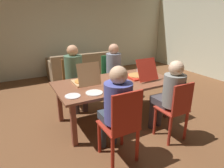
{
  "coord_description": "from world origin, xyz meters",
  "views": [
    {
      "loc": [
        -1.54,
        -2.76,
        1.8
      ],
      "look_at": [
        0.0,
        0.1,
        0.65
      ],
      "focal_mm": 31.08,
      "sensor_mm": 36.0,
      "label": 1
    }
  ],
  "objects_px": {
    "drinking_glass_1": "(139,69)",
    "pizza_box_1": "(139,75)",
    "dining_table": "(115,86)",
    "chair_3": "(176,110)",
    "person_1": "(75,72)",
    "plate_1": "(116,79)",
    "plate_0": "(94,93)",
    "couch": "(82,68)",
    "person_3": "(170,93)",
    "drinking_glass_0": "(123,85)",
    "chair_2": "(112,74)",
    "plate_2": "(73,96)",
    "pizza_box_0": "(85,81)",
    "chair_1": "(73,81)",
    "chair_0": "(122,125)",
    "person_0": "(116,105)",
    "person_2": "(115,67)"
  },
  "relations": [
    {
      "from": "drinking_glass_1",
      "to": "pizza_box_1",
      "type": "bearing_deg",
      "value": -125.03
    },
    {
      "from": "dining_table",
      "to": "chair_3",
      "type": "relative_size",
      "value": 2.16
    },
    {
      "from": "person_1",
      "to": "plate_1",
      "type": "xyz_separation_m",
      "value": [
        0.52,
        -0.72,
        -0.02
      ]
    },
    {
      "from": "plate_0",
      "to": "couch",
      "type": "xyz_separation_m",
      "value": [
        0.86,
        3.0,
        -0.44
      ]
    },
    {
      "from": "person_3",
      "to": "plate_1",
      "type": "distance_m",
      "value": 0.99
    },
    {
      "from": "person_3",
      "to": "pizza_box_1",
      "type": "bearing_deg",
      "value": 88.7
    },
    {
      "from": "pizza_box_1",
      "to": "drinking_glass_0",
      "type": "xyz_separation_m",
      "value": [
        -0.54,
        -0.33,
        0.0
      ]
    },
    {
      "from": "chair_2",
      "to": "drinking_glass_1",
      "type": "relative_size",
      "value": 8.94
    },
    {
      "from": "person_3",
      "to": "plate_2",
      "type": "bearing_deg",
      "value": 157.69
    },
    {
      "from": "chair_3",
      "to": "person_3",
      "type": "distance_m",
      "value": 0.26
    },
    {
      "from": "person_3",
      "to": "drinking_glass_1",
      "type": "relative_size",
      "value": 11.42
    },
    {
      "from": "person_1",
      "to": "drinking_glass_0",
      "type": "bearing_deg",
      "value": -70.23
    },
    {
      "from": "chair_2",
      "to": "plate_2",
      "type": "bearing_deg",
      "value": -135.77
    },
    {
      "from": "pizza_box_0",
      "to": "plate_1",
      "type": "height_order",
      "value": "pizza_box_0"
    },
    {
      "from": "chair_2",
      "to": "chair_1",
      "type": "bearing_deg",
      "value": -176.78
    },
    {
      "from": "chair_3",
      "to": "pizza_box_0",
      "type": "distance_m",
      "value": 1.5
    },
    {
      "from": "chair_1",
      "to": "person_1",
      "type": "bearing_deg",
      "value": -90.0
    },
    {
      "from": "person_1",
      "to": "chair_2",
      "type": "bearing_deg",
      "value": 11.85
    },
    {
      "from": "pizza_box_0",
      "to": "drinking_glass_0",
      "type": "bearing_deg",
      "value": -47.97
    },
    {
      "from": "dining_table",
      "to": "chair_3",
      "type": "height_order",
      "value": "chair_3"
    },
    {
      "from": "pizza_box_1",
      "to": "plate_0",
      "type": "xyz_separation_m",
      "value": [
        -1.02,
        -0.3,
        -0.05
      ]
    },
    {
      "from": "person_1",
      "to": "drinking_glass_1",
      "type": "distance_m",
      "value": 1.28
    },
    {
      "from": "pizza_box_0",
      "to": "dining_table",
      "type": "bearing_deg",
      "value": -17.23
    },
    {
      "from": "chair_0",
      "to": "person_1",
      "type": "relative_size",
      "value": 0.79
    },
    {
      "from": "chair_1",
      "to": "chair_3",
      "type": "bearing_deg",
      "value": -64.01
    },
    {
      "from": "chair_0",
      "to": "plate_1",
      "type": "bearing_deg",
      "value": 64.2
    },
    {
      "from": "dining_table",
      "to": "pizza_box_1",
      "type": "relative_size",
      "value": 3.63
    },
    {
      "from": "pizza_box_0",
      "to": "drinking_glass_1",
      "type": "height_order",
      "value": "pizza_box_0"
    },
    {
      "from": "plate_0",
      "to": "drinking_glass_1",
      "type": "distance_m",
      "value": 1.41
    },
    {
      "from": "couch",
      "to": "chair_3",
      "type": "bearing_deg",
      "value": -87.81
    },
    {
      "from": "person_3",
      "to": "drinking_glass_0",
      "type": "height_order",
      "value": "person_3"
    },
    {
      "from": "chair_1",
      "to": "chair_3",
      "type": "height_order",
      "value": "chair_1"
    },
    {
      "from": "person_3",
      "to": "pizza_box_1",
      "type": "xyz_separation_m",
      "value": [
        0.02,
        0.81,
        0.06
      ]
    },
    {
      "from": "chair_3",
      "to": "drinking_glass_1",
      "type": "relative_size",
      "value": 8.73
    },
    {
      "from": "plate_0",
      "to": "plate_1",
      "type": "relative_size",
      "value": 1.15
    },
    {
      "from": "drinking_glass_1",
      "to": "couch",
      "type": "relative_size",
      "value": 0.06
    },
    {
      "from": "person_3",
      "to": "pizza_box_1",
      "type": "relative_size",
      "value": 2.2
    },
    {
      "from": "plate_2",
      "to": "drinking_glass_0",
      "type": "relative_size",
      "value": 1.97
    },
    {
      "from": "chair_2",
      "to": "person_1",
      "type": "bearing_deg",
      "value": -168.15
    },
    {
      "from": "person_0",
      "to": "couch",
      "type": "distance_m",
      "value": 3.66
    },
    {
      "from": "pizza_box_1",
      "to": "plate_0",
      "type": "height_order",
      "value": "pizza_box_1"
    },
    {
      "from": "drinking_glass_1",
      "to": "plate_1",
      "type": "bearing_deg",
      "value": -159.65
    },
    {
      "from": "pizza_box_1",
      "to": "plate_1",
      "type": "bearing_deg",
      "value": 167.82
    },
    {
      "from": "person_3",
      "to": "drinking_glass_1",
      "type": "bearing_deg",
      "value": 77.32
    },
    {
      "from": "plate_1",
      "to": "couch",
      "type": "bearing_deg",
      "value": 83.97
    },
    {
      "from": "chair_2",
      "to": "plate_2",
      "type": "distance_m",
      "value": 1.85
    },
    {
      "from": "chair_2",
      "to": "person_3",
      "type": "xyz_separation_m",
      "value": [
        0.0,
        -1.82,
        0.2
      ]
    },
    {
      "from": "plate_2",
      "to": "couch",
      "type": "xyz_separation_m",
      "value": [
        1.18,
        2.97,
        -0.44
      ]
    },
    {
      "from": "pizza_box_0",
      "to": "person_2",
      "type": "bearing_deg",
      "value": 36.44
    },
    {
      "from": "person_3",
      "to": "couch",
      "type": "relative_size",
      "value": 0.64
    }
  ]
}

